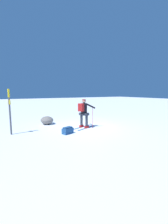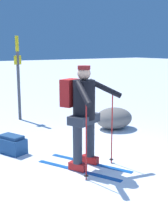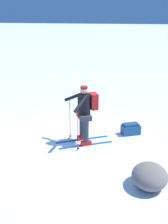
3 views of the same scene
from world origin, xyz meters
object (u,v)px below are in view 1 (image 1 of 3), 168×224
dropped_backpack (68,130)px  trail_marker (10,108)px  skier (84,111)px  rock_boulder (47,120)px

dropped_backpack → trail_marker: trail_marker is taller
skier → rock_boulder: size_ratio=1.79×
dropped_backpack → rock_boulder: rock_boulder is taller
trail_marker → skier: bearing=81.7°
skier → rock_boulder: (-2.06, -1.62, -0.72)m
skier → trail_marker: size_ratio=0.74×
skier → rock_boulder: bearing=-141.8°
skier → rock_boulder: skier is taller
trail_marker → rock_boulder: (-1.50, 2.24, -1.07)m
trail_marker → rock_boulder: 2.90m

